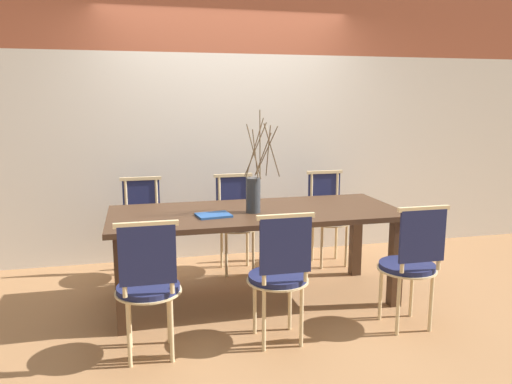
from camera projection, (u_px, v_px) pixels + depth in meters
name	position (u px, v px, depth m)	size (l,w,h in m)	color
ground_plane	(256.00, 299.00, 4.11)	(16.00, 16.00, 0.00)	#9E7047
wall_rear	(226.00, 102.00, 5.06)	(12.00, 0.06, 3.20)	silver
dining_table	(256.00, 222.00, 3.99)	(2.30, 0.95, 0.75)	#422B1C
chair_near_leftend	(148.00, 283.00, 3.08)	(0.42, 0.42, 0.92)	#1E234C
chair_near_left	(280.00, 272.00, 3.28)	(0.42, 0.42, 0.92)	#1E234C
chair_near_center	(411.00, 261.00, 3.50)	(0.42, 0.42, 0.92)	#1E234C
chair_far_leftend	(143.00, 224.00, 4.55)	(0.42, 0.42, 0.92)	#1E234C
chair_far_left	(236.00, 219.00, 4.75)	(0.42, 0.42, 0.92)	#1E234C
chair_far_center	(328.00, 214.00, 4.96)	(0.42, 0.42, 0.92)	#1E234C
vase_centerpiece	(254.00, 192.00, 3.88)	(0.29, 0.41, 0.80)	#33383D
book_stack	(214.00, 215.00, 3.78)	(0.28, 0.23, 0.02)	#234C8C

